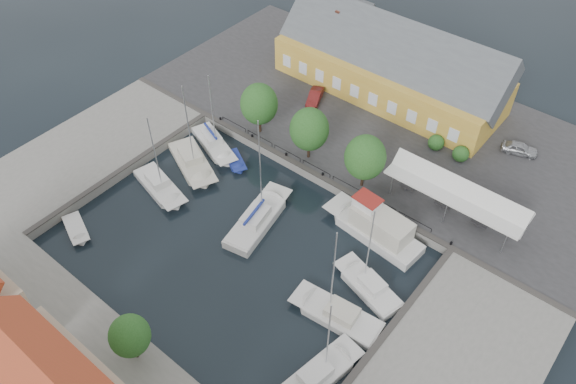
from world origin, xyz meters
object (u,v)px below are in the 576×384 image
object	(u,v)px
launch_sw	(77,230)
east_boat_c	(318,377)
center_sailboat	(258,221)
trawler	(376,229)
west_boat_a	(214,145)
launch_nw	(235,162)
car_silver	(520,148)
west_boat_c	(160,187)
car_red	(315,97)
east_boat_a	(369,288)
west_boat_b	(192,163)
tent_canopy	(457,193)
east_boat_b	(338,316)
warehouse	(387,64)

from	to	relation	value
launch_sw	east_boat_c	bearing A→B (deg)	5.51
center_sailboat	trawler	distance (m)	11.67
west_boat_a	launch_sw	size ratio (longest dim) A/B	2.27
east_boat_c	launch_nw	xyz separation A→B (m)	(-22.41, 14.53, -0.17)
car_silver	west_boat_c	bearing A→B (deg)	118.16
launch_sw	launch_nw	distance (m)	18.02
car_red	east_boat_a	xyz separation A→B (m)	(20.13, -18.43, -1.40)
car_red	trawler	world-z (taller)	trawler
west_boat_b	east_boat_c	bearing A→B (deg)	-23.56
center_sailboat	launch_nw	bearing A→B (deg)	146.67
east_boat_c	west_boat_c	xyz separation A→B (m)	(-25.75, 6.44, 0.00)
center_sailboat	west_boat_c	size ratio (longest dim) A/B	1.22
west_boat_a	launch_nw	xyz separation A→B (m)	(3.76, -0.44, -0.18)
car_red	launch_sw	xyz separation A→B (m)	(-6.09, -30.76, -1.57)
east_boat_c	west_boat_c	world-z (taller)	west_boat_c
tent_canopy	west_boat_a	distance (m)	27.29
car_silver	east_boat_c	bearing A→B (deg)	159.63
east_boat_b	car_silver	bearing A→B (deg)	83.04
car_red	car_silver	bearing A→B (deg)	-7.13
east_boat_c	launch_nw	bearing A→B (deg)	147.04
west_boat_c	warehouse	bearing A→B (deg)	72.74
east_boat_b	west_boat_c	world-z (taller)	east_boat_b
east_boat_c	west_boat_a	world-z (taller)	west_boat_a
car_red	west_boat_c	world-z (taller)	west_boat_c
tent_canopy	east_boat_a	bearing A→B (deg)	-97.06
east_boat_a	west_boat_b	size ratio (longest dim) A/B	0.89
east_boat_b	west_boat_a	world-z (taller)	east_boat_b
tent_canopy	car_silver	xyz separation A→B (m)	(1.60, 12.66, -2.02)
warehouse	east_boat_a	size ratio (longest dim) A/B	2.76
west_boat_b	launch_nw	xyz separation A→B (m)	(3.42, 3.27, -0.17)
car_silver	east_boat_b	world-z (taller)	east_boat_b
warehouse	car_silver	world-z (taller)	warehouse
car_silver	west_boat_a	distance (m)	34.05
east_boat_c	east_boat_a	bearing A→B (deg)	99.08
car_red	launch_sw	bearing A→B (deg)	-124.10
east_boat_a	east_boat_b	world-z (taller)	east_boat_b
west_boat_a	east_boat_b	bearing A→B (deg)	-21.38
west_boat_a	launch_nw	size ratio (longest dim) A/B	2.56
launch_sw	west_boat_b	bearing A→B (deg)	82.10
west_boat_a	car_silver	bearing A→B (deg)	35.35
car_silver	launch_sw	world-z (taller)	car_silver
trawler	launch_nw	size ratio (longest dim) A/B	2.60
east_boat_b	west_boat_b	distance (m)	24.54
west_boat_c	launch_sw	distance (m)	9.34
warehouse	launch_sw	xyz separation A→B (m)	(-11.15, -38.53, -4.34)
tent_canopy	car_red	world-z (taller)	tent_canopy
warehouse	tent_canopy	world-z (taller)	warehouse
launch_nw	car_silver	bearing A→B (deg)	39.99
car_silver	west_boat_c	world-z (taller)	west_boat_c
warehouse	car_silver	bearing A→B (deg)	-3.77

